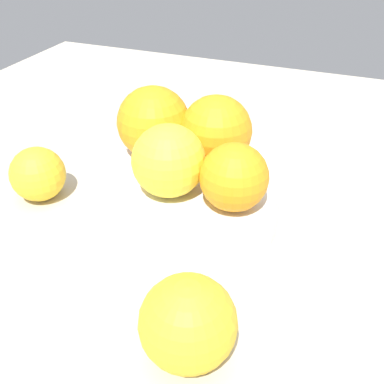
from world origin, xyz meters
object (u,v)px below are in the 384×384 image
Objects in this scene: orange_in_bowl_1 at (169,161)px; orange_in_bowl_3 at (154,123)px; fruit_bowl at (192,197)px; orange_in_bowl_2 at (234,177)px; orange_loose_1 at (38,174)px; orange_in_bowl_0 at (216,131)px; orange_loose_0 at (188,323)px.

orange_in_bowl_1 is 0.90× the size of orange_in_bowl_3.
fruit_bowl is 2.40× the size of orange_in_bowl_3.
orange_in_bowl_2 reaches higher than orange_loose_1.
fruit_bowl is at bearing -22.11° from orange_in_bowl_0.
orange_in_bowl_0 is at bearing 162.40° from orange_in_bowl_1.
orange_in_bowl_1 reaches higher than orange_in_bowl_2.
orange_in_bowl_3 reaches higher than orange_in_bowl_1.
orange_in_bowl_3 is 23.97cm from orange_loose_0.
orange_in_bowl_3 is at bearing -114.83° from fruit_bowl.
orange_in_bowl_2 is 0.80× the size of orange_in_bowl_3.
orange_in_bowl_2 is (-0.01, 6.64, -0.37)cm from orange_in_bowl_1.
orange_in_bowl_3 is at bearing -119.71° from orange_in_bowl_2.
orange_loose_1 is at bearing -120.09° from orange_loose_0.
orange_loose_1 is at bearing -80.65° from fruit_bowl.
fruit_bowl is 7.73cm from orange_in_bowl_0.
orange_in_bowl_1 is 0.96× the size of orange_loose_0.
orange_in_bowl_1 reaches higher than orange_loose_0.
orange_in_bowl_1 is at bearing -17.60° from orange_in_bowl_0.
orange_loose_0 is at bearing 3.17° from orange_in_bowl_2.
orange_in_bowl_0 reaches higher than orange_loose_1.
orange_in_bowl_3 is at bearing -144.16° from orange_in_bowl_1.
orange_in_bowl_2 is at bearing -176.83° from orange_loose_0.
orange_in_bowl_0 is 7.73cm from orange_in_bowl_1.
orange_in_bowl_1 is at bearing -13.33° from fruit_bowl.
fruit_bowl is 2.51× the size of orange_in_bowl_0.
orange_in_bowl_3 reaches higher than orange_loose_0.
orange_in_bowl_2 is at bearing 60.29° from orange_in_bowl_3.
orange_in_bowl_0 is 1.07× the size of orange_in_bowl_1.
orange_in_bowl_0 is 1.02× the size of orange_loose_0.
orange_in_bowl_2 is 14.36cm from orange_loose_0.
orange_loose_0 is (13.46, 0.75, -4.95)cm from orange_in_bowl_2.
fruit_bowl is 18.53cm from orange_loose_0.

